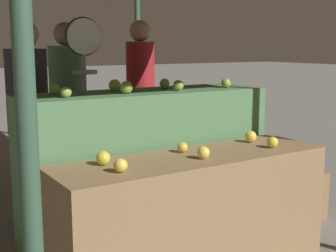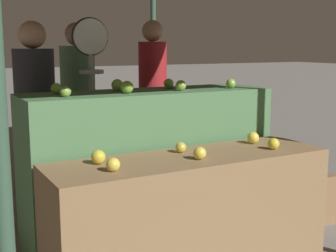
% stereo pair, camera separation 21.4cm
% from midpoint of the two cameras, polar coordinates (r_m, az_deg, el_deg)
% --- Properties ---
extents(display_counter_front, '(1.86, 0.55, 0.78)m').
position_cam_midpoint_polar(display_counter_front, '(3.09, 1.09, -10.68)').
color(display_counter_front, olive).
rests_on(display_counter_front, ground_plane).
extents(display_counter_back, '(1.86, 0.55, 1.14)m').
position_cam_midpoint_polar(display_counter_back, '(3.53, -4.35, -4.99)').
color(display_counter_back, '#4C7A4C').
rests_on(display_counter_back, ground_plane).
extents(apple_front_0, '(0.08, 0.08, 0.08)m').
position_cam_midpoint_polar(apple_front_0, '(2.61, -8.16, -4.80)').
color(apple_front_0, yellow).
rests_on(apple_front_0, display_counter_front).
extents(apple_front_1, '(0.08, 0.08, 0.08)m').
position_cam_midpoint_polar(apple_front_1, '(2.89, 2.18, -3.29)').
color(apple_front_1, yellow).
rests_on(apple_front_1, display_counter_front).
extents(apple_front_2, '(0.08, 0.08, 0.08)m').
position_cam_midpoint_polar(apple_front_2, '(3.26, 10.78, -1.98)').
color(apple_front_2, gold).
rests_on(apple_front_2, display_counter_front).
extents(apple_front_3, '(0.09, 0.09, 0.09)m').
position_cam_midpoint_polar(apple_front_3, '(2.78, -10.11, -3.89)').
color(apple_front_3, gold).
rests_on(apple_front_3, display_counter_front).
extents(apple_front_4, '(0.07, 0.07, 0.07)m').
position_cam_midpoint_polar(apple_front_4, '(3.06, -0.22, -2.62)').
color(apple_front_4, gold).
rests_on(apple_front_4, display_counter_front).
extents(apple_front_5, '(0.09, 0.09, 0.09)m').
position_cam_midpoint_polar(apple_front_5, '(3.42, 8.28, -1.30)').
color(apple_front_5, yellow).
rests_on(apple_front_5, display_counter_front).
extents(apple_back_0, '(0.07, 0.07, 0.07)m').
position_cam_midpoint_polar(apple_back_0, '(3.06, -14.32, 4.01)').
color(apple_back_0, '#8EB247').
rests_on(apple_back_0, display_counter_back).
extents(apple_back_1, '(0.09, 0.09, 0.09)m').
position_cam_midpoint_polar(apple_back_1, '(3.24, -7.00, 4.68)').
color(apple_back_1, '#84AD3D').
rests_on(apple_back_1, display_counter_back).
extents(apple_back_2, '(0.08, 0.08, 0.08)m').
position_cam_midpoint_polar(apple_back_2, '(3.43, -0.53, 4.97)').
color(apple_back_2, '#8EB247').
rests_on(apple_back_2, display_counter_back).
extents(apple_back_3, '(0.07, 0.07, 0.07)m').
position_cam_midpoint_polar(apple_back_3, '(3.69, 5.44, 5.21)').
color(apple_back_3, '#84AD3D').
rests_on(apple_back_3, display_counter_back).
extents(apple_back_4, '(0.08, 0.08, 0.08)m').
position_cam_midpoint_polar(apple_back_4, '(3.26, -15.53, 4.33)').
color(apple_back_4, '#7AA338').
rests_on(apple_back_4, display_counter_back).
extents(apple_back_5, '(0.09, 0.09, 0.09)m').
position_cam_midpoint_polar(apple_back_5, '(3.42, -8.31, 4.92)').
color(apple_back_5, '#84AD3D').
rests_on(apple_back_5, display_counter_back).
extents(apple_back_6, '(0.08, 0.08, 0.08)m').
position_cam_midpoint_polar(apple_back_6, '(3.62, -2.12, 5.20)').
color(apple_back_6, '#84AD3D').
rests_on(apple_back_6, display_counter_back).
extents(produce_scale, '(0.31, 0.20, 1.70)m').
position_cam_midpoint_polar(produce_scale, '(3.90, -11.70, 6.37)').
color(produce_scale, '#99999E').
rests_on(produce_scale, ground_plane).
extents(person_vendor_at_scale, '(0.40, 0.40, 1.66)m').
position_cam_midpoint_polar(person_vendor_at_scale, '(3.91, -18.21, 1.94)').
color(person_vendor_at_scale, '#2D2D38').
rests_on(person_vendor_at_scale, ground_plane).
extents(person_customer_left, '(0.42, 0.42, 1.74)m').
position_cam_midpoint_polar(person_customer_left, '(5.14, -4.57, 4.79)').
color(person_customer_left, '#2D2D38').
rests_on(person_customer_left, ground_plane).
extents(person_customer_right, '(0.39, 0.39, 1.69)m').
position_cam_midpoint_polar(person_customer_right, '(4.67, -13.48, 3.52)').
color(person_customer_right, '#2D2D38').
rests_on(person_customer_right, ground_plane).
extents(wooden_crate_side, '(0.41, 0.41, 0.41)m').
position_cam_midpoint_polar(wooden_crate_side, '(4.19, 13.60, -8.05)').
color(wooden_crate_side, olive).
rests_on(wooden_crate_side, ground_plane).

